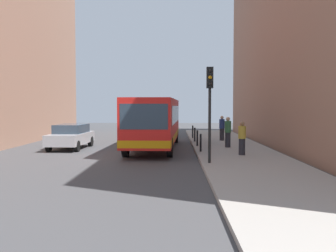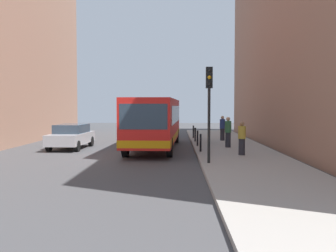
% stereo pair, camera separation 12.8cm
% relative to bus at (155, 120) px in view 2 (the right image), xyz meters
% --- Properties ---
extents(ground_plane, '(80.00, 80.00, 0.00)m').
position_rel_bus_xyz_m(ground_plane, '(-0.86, -4.01, -1.73)').
color(ground_plane, '#424244').
extents(sidewalk, '(4.40, 40.00, 0.15)m').
position_rel_bus_xyz_m(sidewalk, '(4.54, -4.01, -1.65)').
color(sidewalk, '#9E9991').
rests_on(sidewalk, ground).
extents(building_right, '(7.00, 32.00, 15.50)m').
position_rel_bus_xyz_m(building_right, '(10.64, -0.01, 6.03)').
color(building_right, '#936B56').
rests_on(building_right, ground).
extents(bus, '(3.00, 11.12, 3.00)m').
position_rel_bus_xyz_m(bus, '(0.00, 0.00, 0.00)').
color(bus, red).
rests_on(bus, ground).
extents(car_beside_bus, '(2.01, 4.47, 1.48)m').
position_rel_bus_xyz_m(car_beside_bus, '(-5.09, -0.20, -0.94)').
color(car_beside_bus, '#A5A8AD').
rests_on(car_beside_bus, ground).
extents(car_behind_bus, '(1.98, 4.46, 1.48)m').
position_rel_bus_xyz_m(car_behind_bus, '(-0.70, 9.19, -0.94)').
color(car_behind_bus, '#A5A8AD').
rests_on(car_behind_bus, ground).
extents(traffic_light, '(0.28, 0.33, 4.10)m').
position_rel_bus_xyz_m(traffic_light, '(2.69, -6.96, 1.28)').
color(traffic_light, black).
rests_on(traffic_light, sidewalk).
extents(bollard_near, '(0.11, 0.11, 0.95)m').
position_rel_bus_xyz_m(bollard_near, '(2.59, -2.81, -1.10)').
color(bollard_near, black).
rests_on(bollard_near, sidewalk).
extents(bollard_mid, '(0.11, 0.11, 0.95)m').
position_rel_bus_xyz_m(bollard_mid, '(2.59, 0.18, -1.10)').
color(bollard_mid, black).
rests_on(bollard_mid, sidewalk).
extents(bollard_far, '(0.11, 0.11, 0.95)m').
position_rel_bus_xyz_m(bollard_far, '(2.59, 3.17, -1.10)').
color(bollard_far, black).
rests_on(bollard_far, sidewalk).
extents(bollard_farthest, '(0.11, 0.11, 0.95)m').
position_rel_bus_xyz_m(bollard_farthest, '(2.59, 6.15, -1.10)').
color(bollard_farthest, black).
rests_on(bollard_farthest, sidewalk).
extents(pedestrian_near_signal, '(0.38, 0.38, 1.67)m').
position_rel_bus_xyz_m(pedestrian_near_signal, '(4.55, -4.20, -0.74)').
color(pedestrian_near_signal, '#26262D').
rests_on(pedestrian_near_signal, sidewalk).
extents(pedestrian_mid_sidewalk, '(0.38, 0.38, 1.80)m').
position_rel_bus_xyz_m(pedestrian_mid_sidewalk, '(4.34, -0.60, -0.67)').
color(pedestrian_mid_sidewalk, '#26262D').
rests_on(pedestrian_mid_sidewalk, sidewalk).
extents(pedestrian_far_sidewalk, '(0.38, 0.38, 1.75)m').
position_rel_bus_xyz_m(pedestrian_far_sidewalk, '(4.55, 3.96, -0.70)').
color(pedestrian_far_sidewalk, '#26262D').
rests_on(pedestrian_far_sidewalk, sidewalk).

